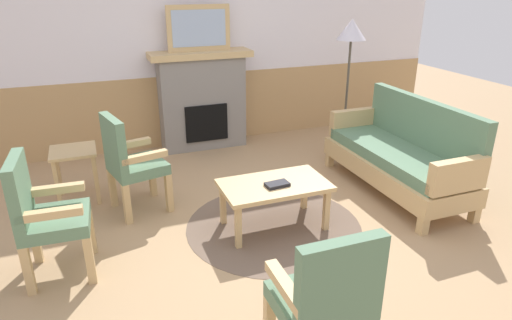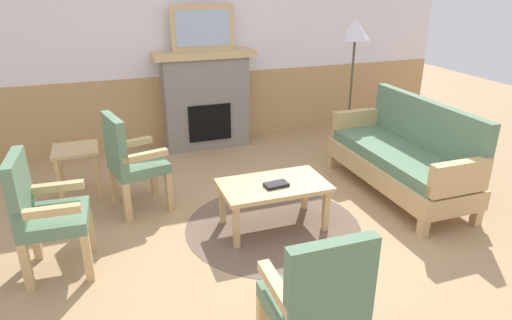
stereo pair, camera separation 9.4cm
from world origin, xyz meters
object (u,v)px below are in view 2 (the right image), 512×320
object	(u,v)px
framed_picture	(203,28)
coffee_table	(274,189)
armchair_front_left	(317,300)
fireplace	(206,99)
book_on_table	(276,185)
armchair_by_window_left	(43,210)
side_table	(77,159)
couch	(402,157)
floor_lamp_by_couch	(355,38)
armchair_near_fireplace	(131,159)

from	to	relation	value
framed_picture	coffee_table	xyz separation A→B (m)	(0.05, -2.32, -1.17)
armchair_front_left	coffee_table	bearing A→B (deg)	76.38
fireplace	book_on_table	world-z (taller)	fireplace
armchair_by_window_left	side_table	world-z (taller)	armchair_by_window_left
couch	floor_lamp_by_couch	world-z (taller)	floor_lamp_by_couch
armchair_near_fireplace	coffee_table	bearing A→B (deg)	-33.60
armchair_by_window_left	fireplace	bearing A→B (deg)	52.44
framed_picture	coffee_table	distance (m)	2.60
armchair_by_window_left	floor_lamp_by_couch	xyz separation A→B (m)	(3.55, 1.61, 0.91)
fireplace	coffee_table	distance (m)	2.33
couch	armchair_near_fireplace	xyz separation A→B (m)	(-2.72, 0.53, 0.14)
armchair_near_fireplace	framed_picture	bearing A→B (deg)	54.24
armchair_by_window_left	armchair_front_left	xyz separation A→B (m)	(1.48, -1.59, 0.00)
coffee_table	armchair_near_fireplace	world-z (taller)	armchair_near_fireplace
armchair_by_window_left	side_table	bearing A→B (deg)	80.92
framed_picture	floor_lamp_by_couch	world-z (taller)	framed_picture
side_table	couch	bearing A→B (deg)	-16.97
armchair_near_fireplace	side_table	bearing A→B (deg)	138.15
armchair_near_fireplace	armchair_front_left	distance (m)	2.54
book_on_table	armchair_near_fireplace	size ratio (longest dim) A/B	0.21
framed_picture	armchair_near_fireplace	xyz separation A→B (m)	(-1.11, -1.54, -1.02)
coffee_table	armchair_front_left	bearing A→B (deg)	-103.62
couch	side_table	distance (m)	3.37
coffee_table	armchair_front_left	world-z (taller)	armchair_front_left
book_on_table	armchair_front_left	distance (m)	1.63
framed_picture	armchair_front_left	world-z (taller)	framed_picture
armchair_front_left	side_table	bearing A→B (deg)	113.92
coffee_table	armchair_by_window_left	world-z (taller)	armchair_by_window_left
fireplace	side_table	xyz separation A→B (m)	(-1.62, -1.09, -0.22)
coffee_table	armchair_near_fireplace	bearing A→B (deg)	146.40
armchair_front_left	side_table	xyz separation A→B (m)	(-1.27, 2.87, -0.10)
book_on_table	armchair_by_window_left	xyz separation A→B (m)	(-1.88, 0.01, 0.08)
fireplace	book_on_table	distance (m)	2.39
framed_picture	armchair_by_window_left	xyz separation A→B (m)	(-1.82, -2.37, -1.02)
coffee_table	side_table	size ratio (longest dim) A/B	1.75
couch	armchair_near_fireplace	size ratio (longest dim) A/B	1.84
floor_lamp_by_couch	coffee_table	bearing A→B (deg)	-136.99
fireplace	armchair_near_fireplace	distance (m)	1.90
fireplace	side_table	distance (m)	1.96
framed_picture	floor_lamp_by_couch	bearing A→B (deg)	-23.53
book_on_table	armchair_front_left	size ratio (longest dim) A/B	0.21
fireplace	floor_lamp_by_couch	size ratio (longest dim) A/B	0.77
fireplace	armchair_by_window_left	bearing A→B (deg)	-127.56
armchair_by_window_left	side_table	xyz separation A→B (m)	(0.20, 1.28, -0.10)
armchair_near_fireplace	side_table	world-z (taller)	armchair_near_fireplace
armchair_near_fireplace	side_table	distance (m)	0.69
fireplace	floor_lamp_by_couch	bearing A→B (deg)	-23.52
framed_picture	book_on_table	size ratio (longest dim) A/B	3.85
armchair_front_left	armchair_near_fireplace	bearing A→B (deg)	107.62
armchair_by_window_left	coffee_table	bearing A→B (deg)	1.54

